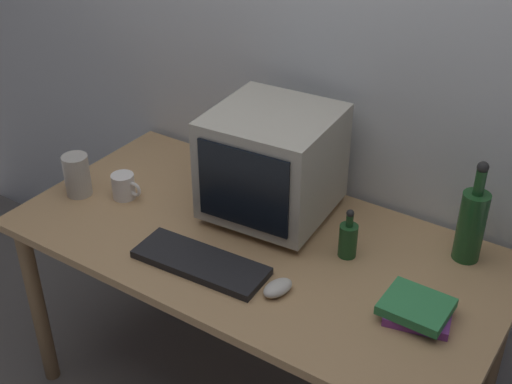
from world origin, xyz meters
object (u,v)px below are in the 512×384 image
object	(u,v)px
keyboard	(201,263)
metal_canister	(77,175)
computer_mouse	(278,288)
bottle_tall	(472,223)
bottle_short	(348,239)
book_stack	(417,310)
mug	(124,186)
crt_monitor	(273,163)

from	to	relation	value
keyboard	metal_canister	bearing A→B (deg)	168.01
computer_mouse	metal_canister	world-z (taller)	metal_canister
bottle_tall	bottle_short	world-z (taller)	bottle_tall
book_stack	mug	xyz separation A→B (m)	(-1.09, 0.02, 0.02)
book_stack	bottle_short	bearing A→B (deg)	152.63
keyboard	computer_mouse	xyz separation A→B (m)	(0.26, 0.02, 0.01)
computer_mouse	bottle_tall	bearing A→B (deg)	62.87
crt_monitor	mug	distance (m)	0.54
keyboard	bottle_tall	size ratio (longest dim) A/B	1.25
crt_monitor	metal_canister	bearing A→B (deg)	-156.98
book_stack	keyboard	bearing A→B (deg)	-167.23
mug	metal_canister	distance (m)	0.17
mug	metal_canister	world-z (taller)	metal_canister
bottle_tall	book_stack	distance (m)	0.35
keyboard	mug	bearing A→B (deg)	157.10
keyboard	book_stack	size ratio (longest dim) A/B	2.09
keyboard	computer_mouse	size ratio (longest dim) A/B	4.20
mug	metal_canister	size ratio (longest dim) A/B	0.80
book_stack	computer_mouse	bearing A→B (deg)	-161.97
bottle_tall	book_stack	xyz separation A→B (m)	(-0.02, -0.34, -0.10)
bottle_short	metal_canister	bearing A→B (deg)	-168.14
crt_monitor	computer_mouse	bearing A→B (deg)	-55.31
bottle_tall	book_stack	size ratio (longest dim) A/B	1.67
bottle_short	mug	distance (m)	0.81
bottle_short	bottle_tall	bearing A→B (deg)	31.64
computer_mouse	bottle_tall	distance (m)	0.61
keyboard	metal_canister	size ratio (longest dim) A/B	2.80
bottle_short	mug	bearing A→B (deg)	-170.76
bottle_tall	bottle_short	bearing A→B (deg)	-148.36
bottle_short	keyboard	bearing A→B (deg)	-139.69
metal_canister	bottle_short	bearing A→B (deg)	11.86
bottle_tall	bottle_short	size ratio (longest dim) A/B	2.02
computer_mouse	book_stack	size ratio (longest dim) A/B	0.50
crt_monitor	book_stack	bearing A→B (deg)	-19.81
crt_monitor	keyboard	world-z (taller)	crt_monitor
book_stack	metal_canister	distance (m)	1.24
computer_mouse	bottle_short	bearing A→B (deg)	86.10
bottle_tall	mug	world-z (taller)	bottle_tall
crt_monitor	bottle_short	xyz separation A→B (m)	(0.32, -0.07, -0.13)
book_stack	mug	distance (m)	1.09
bottle_tall	mug	xyz separation A→B (m)	(-1.11, -0.32, -0.08)
keyboard	bottle_tall	world-z (taller)	bottle_tall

